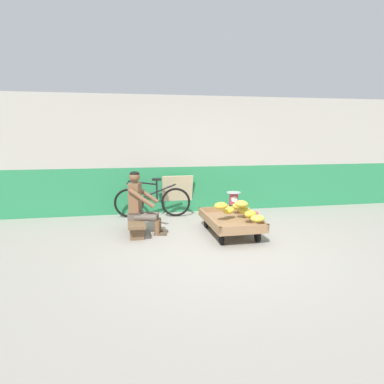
{
  "coord_description": "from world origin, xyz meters",
  "views": [
    {
      "loc": [
        -1.36,
        -4.69,
        1.78
      ],
      "look_at": [
        -0.28,
        1.07,
        0.75
      ],
      "focal_mm": 30.47,
      "sensor_mm": 36.0,
      "label": 1
    }
  ],
  "objects_px": {
    "sign_board": "(177,194)",
    "shopping_bag": "(253,218)",
    "vendor_seated": "(140,203)",
    "low_bench": "(136,223)",
    "banana_cart": "(230,222)",
    "bicycle_near_left": "(152,201)",
    "weighing_scale": "(234,199)",
    "plastic_crate": "(233,213)"
  },
  "relations": [
    {
      "from": "sign_board",
      "to": "vendor_seated",
      "type": "bearing_deg",
      "value": -120.76
    },
    {
      "from": "vendor_seated",
      "to": "low_bench",
      "type": "bearing_deg",
      "value": 165.72
    },
    {
      "from": "low_bench",
      "to": "sign_board",
      "type": "xyz_separation_m",
      "value": [
        0.97,
        1.47,
        0.23
      ]
    },
    {
      "from": "sign_board",
      "to": "shopping_bag",
      "type": "relative_size",
      "value": 3.64
    },
    {
      "from": "plastic_crate",
      "to": "sign_board",
      "type": "bearing_deg",
      "value": 141.3
    },
    {
      "from": "weighing_scale",
      "to": "sign_board",
      "type": "xyz_separation_m",
      "value": [
        -1.08,
        0.86,
        -0.02
      ]
    },
    {
      "from": "plastic_crate",
      "to": "shopping_bag",
      "type": "xyz_separation_m",
      "value": [
        0.3,
        -0.39,
        -0.03
      ]
    },
    {
      "from": "plastic_crate",
      "to": "weighing_scale",
      "type": "bearing_deg",
      "value": -90.0
    },
    {
      "from": "weighing_scale",
      "to": "bicycle_near_left",
      "type": "distance_m",
      "value": 1.77
    },
    {
      "from": "low_bench",
      "to": "sign_board",
      "type": "relative_size",
      "value": 1.26
    },
    {
      "from": "banana_cart",
      "to": "bicycle_near_left",
      "type": "relative_size",
      "value": 0.88
    },
    {
      "from": "shopping_bag",
      "to": "banana_cart",
      "type": "bearing_deg",
      "value": -137.81
    },
    {
      "from": "banana_cart",
      "to": "bicycle_near_left",
      "type": "distance_m",
      "value": 2.02
    },
    {
      "from": "low_bench",
      "to": "shopping_bag",
      "type": "height_order",
      "value": "low_bench"
    },
    {
      "from": "weighing_scale",
      "to": "sign_board",
      "type": "distance_m",
      "value": 1.38
    },
    {
      "from": "banana_cart",
      "to": "low_bench",
      "type": "distance_m",
      "value": 1.72
    },
    {
      "from": "banana_cart",
      "to": "bicycle_near_left",
      "type": "height_order",
      "value": "bicycle_near_left"
    },
    {
      "from": "weighing_scale",
      "to": "sign_board",
      "type": "height_order",
      "value": "sign_board"
    },
    {
      "from": "banana_cart",
      "to": "sign_board",
      "type": "xyz_separation_m",
      "value": [
        -0.7,
        1.86,
        0.19
      ]
    },
    {
      "from": "bicycle_near_left",
      "to": "shopping_bag",
      "type": "xyz_separation_m",
      "value": [
        1.97,
        -0.93,
        -0.23
      ]
    },
    {
      "from": "banana_cart",
      "to": "vendor_seated",
      "type": "xyz_separation_m",
      "value": [
        -1.59,
        0.37,
        0.33
      ]
    },
    {
      "from": "bicycle_near_left",
      "to": "shopping_bag",
      "type": "height_order",
      "value": "bicycle_near_left"
    },
    {
      "from": "low_bench",
      "to": "weighing_scale",
      "type": "height_order",
      "value": "weighing_scale"
    },
    {
      "from": "low_bench",
      "to": "sign_board",
      "type": "distance_m",
      "value": 1.78
    },
    {
      "from": "plastic_crate",
      "to": "bicycle_near_left",
      "type": "height_order",
      "value": "bicycle_near_left"
    },
    {
      "from": "vendor_seated",
      "to": "shopping_bag",
      "type": "distance_m",
      "value": 2.32
    },
    {
      "from": "banana_cart",
      "to": "low_bench",
      "type": "xyz_separation_m",
      "value": [
        -1.67,
        0.39,
        -0.04
      ]
    },
    {
      "from": "banana_cart",
      "to": "vendor_seated",
      "type": "distance_m",
      "value": 1.66
    },
    {
      "from": "weighing_scale",
      "to": "shopping_bag",
      "type": "bearing_deg",
      "value": -52.41
    },
    {
      "from": "low_bench",
      "to": "weighing_scale",
      "type": "bearing_deg",
      "value": 16.55
    },
    {
      "from": "weighing_scale",
      "to": "plastic_crate",
      "type": "bearing_deg",
      "value": 90.0
    },
    {
      "from": "plastic_crate",
      "to": "shopping_bag",
      "type": "distance_m",
      "value": 0.49
    },
    {
      "from": "low_bench",
      "to": "plastic_crate",
      "type": "height_order",
      "value": "plastic_crate"
    },
    {
      "from": "shopping_bag",
      "to": "low_bench",
      "type": "bearing_deg",
      "value": -174.53
    },
    {
      "from": "sign_board",
      "to": "weighing_scale",
      "type": "bearing_deg",
      "value": -38.74
    },
    {
      "from": "vendor_seated",
      "to": "banana_cart",
      "type": "bearing_deg",
      "value": -13.04
    },
    {
      "from": "banana_cart",
      "to": "weighing_scale",
      "type": "bearing_deg",
      "value": 69.12
    },
    {
      "from": "plastic_crate",
      "to": "sign_board",
      "type": "height_order",
      "value": "sign_board"
    },
    {
      "from": "banana_cart",
      "to": "plastic_crate",
      "type": "distance_m",
      "value": 1.07
    },
    {
      "from": "low_bench",
      "to": "banana_cart",
      "type": "bearing_deg",
      "value": -13.1
    },
    {
      "from": "shopping_bag",
      "to": "vendor_seated",
      "type": "bearing_deg",
      "value": -173.78
    },
    {
      "from": "sign_board",
      "to": "banana_cart",
      "type": "bearing_deg",
      "value": -69.52
    }
  ]
}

